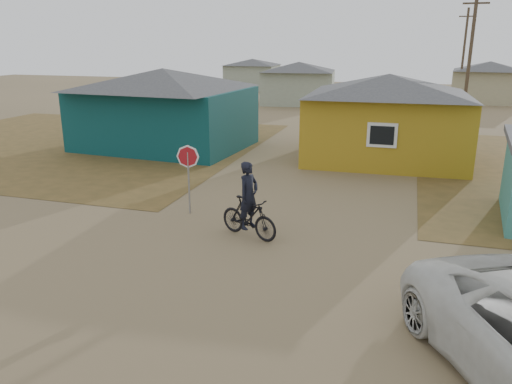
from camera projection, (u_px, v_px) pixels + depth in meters
ground at (233, 285)px, 11.27m from camera, size 120.00×120.00×0.00m
grass_nw at (71, 143)px, 27.09m from camera, size 20.00×18.00×0.00m
house_teal at (164, 107)px, 25.41m from camera, size 8.93×7.08×4.00m
house_yellow at (387, 116)px, 22.80m from camera, size 7.72×6.76×3.90m
house_pale_west at (299, 82)px, 43.53m from camera, size 7.04×6.15×3.60m
house_beige_east at (488, 81)px, 44.53m from camera, size 6.95×6.05×3.60m
house_pale_north at (252, 74)px, 56.78m from camera, size 6.28×5.81×3.40m
utility_pole_near at (469, 62)px, 28.38m from camera, size 1.40×0.20×8.00m
utility_pole_far at (463, 55)px, 42.74m from camera, size 1.40×0.20×8.00m
stop_sign at (188, 163)px, 15.50m from camera, size 0.71×0.22×2.23m
cyclist at (249, 210)px, 13.84m from camera, size 1.98×1.21×2.17m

